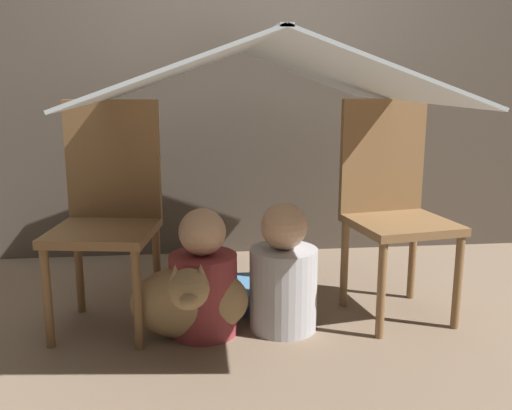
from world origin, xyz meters
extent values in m
plane|color=#7A6651|center=(0.00, 0.00, 0.00)|extent=(8.80, 8.80, 0.00)
cube|color=#4C4238|center=(0.00, 1.24, 1.25)|extent=(7.00, 0.05, 2.50)
cylinder|color=brown|center=(-0.85, 0.00, 0.21)|extent=(0.04, 0.04, 0.41)
cylinder|color=brown|center=(-0.49, -0.06, 0.21)|extent=(0.04, 0.04, 0.41)
cylinder|color=brown|center=(-0.79, 0.36, 0.21)|extent=(0.04, 0.04, 0.41)
cylinder|color=brown|center=(-0.44, 0.30, 0.21)|extent=(0.04, 0.04, 0.41)
cube|color=brown|center=(-0.64, 0.15, 0.43)|extent=(0.48, 0.48, 0.04)
cube|color=brown|center=(-0.61, 0.34, 0.71)|extent=(0.42, 0.09, 0.52)
cylinder|color=brown|center=(0.50, -0.06, 0.21)|extent=(0.04, 0.04, 0.41)
cylinder|color=brown|center=(0.85, 0.00, 0.21)|extent=(0.04, 0.04, 0.41)
cylinder|color=brown|center=(0.43, 0.30, 0.21)|extent=(0.04, 0.04, 0.41)
cylinder|color=brown|center=(0.79, 0.36, 0.21)|extent=(0.04, 0.04, 0.41)
cube|color=brown|center=(0.64, 0.15, 0.43)|extent=(0.48, 0.48, 0.04)
cube|color=brown|center=(0.61, 0.34, 0.71)|extent=(0.42, 0.10, 0.52)
cube|color=silver|center=(-0.32, 0.15, 1.09)|extent=(0.65, 1.58, 0.24)
cube|color=silver|center=(0.32, 0.15, 1.09)|extent=(0.65, 1.58, 0.24)
cube|color=silver|center=(0.00, 0.15, 1.20)|extent=(0.04, 1.58, 0.01)
cylinder|color=maroon|center=(-0.23, 0.07, 0.17)|extent=(0.28, 0.28, 0.34)
sphere|color=#D6A884|center=(-0.23, 0.07, 0.44)|extent=(0.20, 0.20, 0.20)
cylinder|color=#B2B2B7|center=(0.11, 0.08, 0.18)|extent=(0.29, 0.29, 0.36)
sphere|color=#D6A884|center=(0.11, 0.08, 0.46)|extent=(0.20, 0.20, 0.20)
ellipsoid|color=#9E7F56|center=(-0.29, 0.03, 0.16)|extent=(0.49, 0.19, 0.31)
sphere|color=#9E7F56|center=(-0.29, -0.16, 0.28)|extent=(0.16, 0.16, 0.16)
ellipsoid|color=#9E7F56|center=(-0.29, -0.23, 0.27)|extent=(0.06, 0.08, 0.06)
cone|color=#9E7F56|center=(-0.34, -0.16, 0.35)|extent=(0.06, 0.06, 0.07)
cone|color=#9E7F56|center=(-0.24, -0.16, 0.35)|extent=(0.06, 0.06, 0.07)
cube|color=#4C7FB2|center=(-0.20, 0.36, 0.05)|extent=(0.42, 0.34, 0.10)
camera|label=1|loc=(-0.25, -2.20, 1.06)|focal=40.00mm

